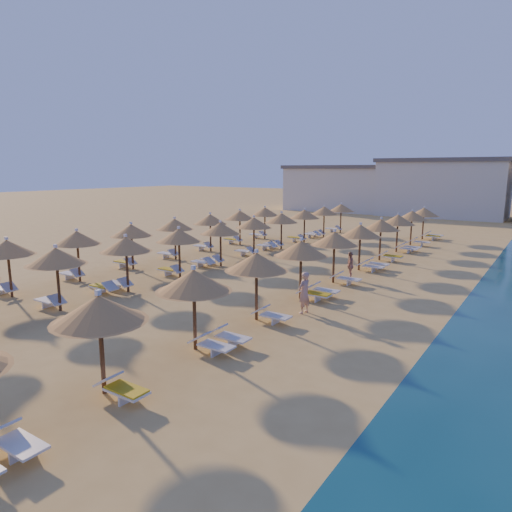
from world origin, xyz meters
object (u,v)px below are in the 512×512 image
Objects in this scene: beachgoer_c at (350,266)px; parasol_row_east at (334,239)px; beachgoer_a at (304,293)px; parasol_row_west at (220,229)px.

parasol_row_east is at bearing -47.42° from beachgoer_c.
parasol_row_east is 5.85m from beachgoer_a.
beachgoer_c is at bearing 8.14° from parasol_row_west.
beachgoer_a is (1.18, -5.55, -1.42)m from parasol_row_east.
parasol_row_east is at bearing -157.44° from beachgoer_a.
parasol_row_west is 10.45m from beachgoer_a.
parasol_row_west reaches higher than beachgoer_a.
parasol_row_east is 25.68× the size of beachgoer_c.
parasol_row_east reaches higher than beachgoer_a.
beachgoer_a reaches higher than beachgoer_c.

